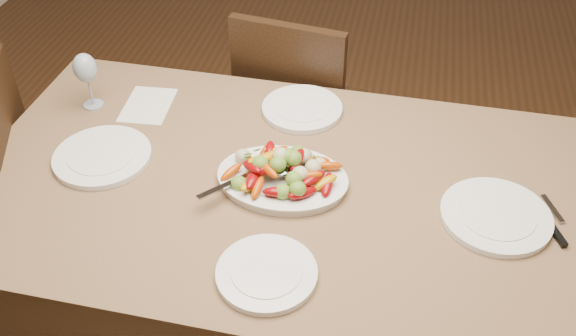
% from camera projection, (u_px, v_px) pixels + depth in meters
% --- Properties ---
extents(floor, '(6.00, 6.00, 0.00)m').
position_uv_depth(floor, '(308.00, 316.00, 2.40)').
color(floor, '#382111').
rests_on(floor, ground).
extents(dining_table, '(1.86, 1.08, 0.76)m').
position_uv_depth(dining_table, '(288.00, 272.00, 2.07)').
color(dining_table, brown).
rests_on(dining_table, ground).
extents(chair_far, '(0.48, 0.48, 0.95)m').
position_uv_depth(chair_far, '(304.00, 110.00, 2.60)').
color(chair_far, black).
rests_on(chair_far, ground).
extents(serving_platter, '(0.37, 0.27, 0.02)m').
position_uv_depth(serving_platter, '(283.00, 181.00, 1.82)').
color(serving_platter, white).
rests_on(serving_platter, dining_table).
extents(roasted_vegetables, '(0.30, 0.21, 0.09)m').
position_uv_depth(roasted_vegetables, '(282.00, 165.00, 1.78)').
color(roasted_vegetables, '#750507').
rests_on(roasted_vegetables, serving_platter).
extents(serving_spoon, '(0.26, 0.22, 0.03)m').
position_uv_depth(serving_spoon, '(257.00, 176.00, 1.78)').
color(serving_spoon, '#9EA0A8').
rests_on(serving_spoon, serving_platter).
extents(plate_left, '(0.29, 0.29, 0.02)m').
position_uv_depth(plate_left, '(102.00, 157.00, 1.91)').
color(plate_left, white).
rests_on(plate_left, dining_table).
extents(plate_right, '(0.29, 0.29, 0.02)m').
position_uv_depth(plate_right, '(496.00, 216.00, 1.71)').
color(plate_right, white).
rests_on(plate_right, dining_table).
extents(plate_far, '(0.26, 0.26, 0.02)m').
position_uv_depth(plate_far, '(302.00, 109.00, 2.09)').
color(plate_far, white).
rests_on(plate_far, dining_table).
extents(plate_near, '(0.25, 0.25, 0.02)m').
position_uv_depth(plate_near, '(267.00, 274.00, 1.56)').
color(plate_near, white).
rests_on(plate_near, dining_table).
extents(wine_glass, '(0.08, 0.08, 0.20)m').
position_uv_depth(wine_glass, '(88.00, 79.00, 2.06)').
color(wine_glass, '#8C99A5').
rests_on(wine_glass, dining_table).
extents(menu_card, '(0.16, 0.22, 0.00)m').
position_uv_depth(menu_card, '(148.00, 105.00, 2.12)').
color(menu_card, silver).
rests_on(menu_card, dining_table).
extents(table_knife, '(0.09, 0.19, 0.01)m').
position_uv_depth(table_knife, '(554.00, 223.00, 1.70)').
color(table_knife, '#9EA0A8').
rests_on(table_knife, dining_table).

